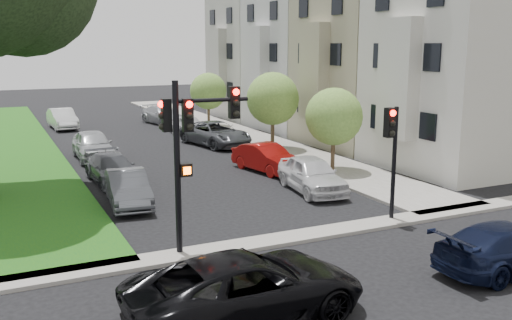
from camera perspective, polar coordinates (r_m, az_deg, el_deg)
name	(u,v)px	position (r m, az deg, el deg)	size (l,w,h in m)	color
ground	(331,260)	(16.73, 7.47, -9.87)	(140.00, 140.00, 0.00)	black
sidewalk_right	(227,130)	(40.51, -2.90, 3.01)	(3.50, 44.00, 0.12)	slate
sidewalk_cross	(296,237)	(18.31, 4.06, -7.67)	(60.00, 1.00, 0.12)	slate
house_a	(464,25)	(29.72, 20.07, 12.53)	(7.70, 7.55, 15.97)	beige
house_b	(369,29)	(35.43, 11.25, 12.73)	(7.70, 7.55, 15.97)	#A59E83
house_c	(306,31)	(41.70, 4.98, 12.70)	(7.70, 7.55, 15.97)	silver
house_d	(260,33)	(48.33, 0.38, 12.58)	(7.70, 7.55, 15.97)	#A29D92
small_tree_a	(334,117)	(27.14, 7.79, 4.32)	(2.71, 2.71, 4.07)	#473325
small_tree_b	(273,99)	(32.57, 1.68, 6.14)	(3.01, 3.01, 4.52)	#473325
small_tree_c	(208,91)	(42.05, -4.79, 6.87)	(2.67, 2.67, 4.01)	#473325
traffic_signal_main	(190,136)	(16.31, -6.65, 2.41)	(2.49, 0.65, 5.09)	black
traffic_signal_secondary	(392,142)	(19.85, 13.43, 1.72)	(0.51, 0.41, 4.01)	black
car_cross_near	(247,288)	(12.98, -0.94, -12.63)	(2.53, 5.49, 1.53)	black
car_cross_far	(511,247)	(17.10, 24.12, -7.96)	(1.87, 4.59, 1.33)	black
car_parked_0	(312,174)	(23.84, 5.61, -1.43)	(1.76, 4.37, 1.49)	silver
car_parked_1	(267,158)	(27.44, 1.08, 0.20)	(1.43, 4.10, 1.35)	maroon
car_parked_2	(216,134)	(34.63, -4.05, 2.65)	(2.42, 5.24, 1.46)	#3F4247
car_parked_3	(189,125)	(38.69, -6.71, 3.45)	(1.58, 3.94, 1.34)	silver
car_parked_4	(163,115)	(44.48, -9.27, 4.45)	(1.93, 4.74, 1.37)	#999BA0
car_parked_5	(128,188)	(22.29, -12.71, -2.78)	(1.41, 4.05, 1.34)	#3F4247
car_parked_6	(113,169)	(26.07, -14.14, -0.85)	(1.78, 4.37, 1.27)	#3F4247
car_parked_7	(93,145)	(31.62, -15.99, 1.45)	(1.83, 4.55, 1.55)	#999BA0
car_parked_9	(62,119)	(43.78, -18.80, 3.93)	(1.54, 4.43, 1.46)	silver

